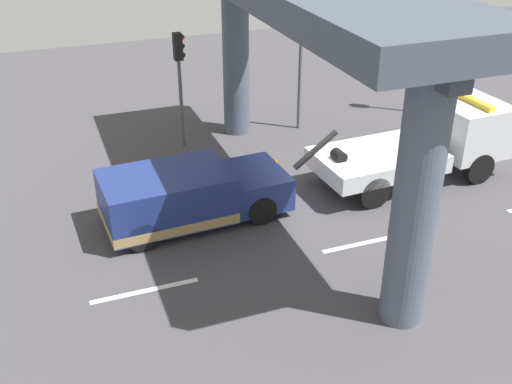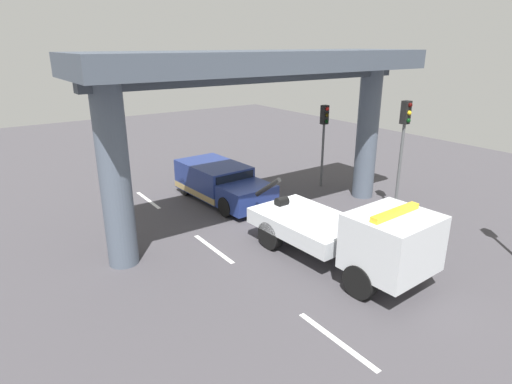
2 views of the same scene
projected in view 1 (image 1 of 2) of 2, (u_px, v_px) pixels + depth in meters
ground_plane at (321, 197)px, 18.73m from camera, size 60.00×40.00×0.10m
lane_stripe_west at (145, 291)px, 14.57m from camera, size 2.60×0.16×0.01m
lane_stripe_mid at (366, 242)px, 16.41m from camera, size 2.60×0.16×0.01m
tow_truck_white at (430, 141)px, 19.31m from camera, size 7.30×2.68×2.46m
towed_van_green at (187, 196)px, 17.05m from camera, size 5.30×2.44×1.58m
overpass_structure at (304, 17)px, 15.85m from camera, size 3.60×13.37×6.55m
traffic_light_near at (179, 65)px, 20.61m from camera, size 0.39×0.32×4.02m
traffic_light_far at (302, 39)px, 21.76m from camera, size 0.39×0.32×4.69m
traffic_light_mid at (420, 42)px, 23.55m from camera, size 0.39×0.32×3.90m
traffic_cone_orange at (275, 168)px, 19.59m from camera, size 0.61×0.61×0.72m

